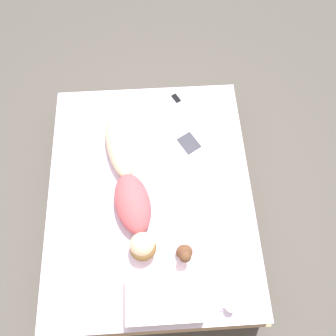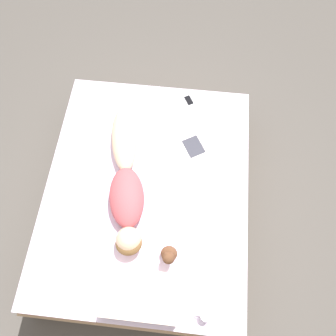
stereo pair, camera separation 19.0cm
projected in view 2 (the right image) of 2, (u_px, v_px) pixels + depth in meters
The scene contains 8 objects.
ground_plane at pixel (150, 206), 3.33m from camera, with size 12.00×12.00×0.00m, color #4C4742.
bed at pixel (148, 198), 3.09m from camera, with size 1.81×2.23×0.54m.
person at pixel (126, 182), 2.76m from camera, with size 0.48×1.37×0.20m.
open_magazine at pixel (205, 142), 3.01m from camera, with size 0.55×0.48×0.01m.
coffee_mug at pixel (205, 316), 2.39m from camera, with size 0.11×0.08×0.09m.
cell_phone at pixel (189, 100), 3.20m from camera, with size 0.13×0.15×0.01m.
plush_toy at pixel (169, 255), 2.53m from camera, with size 0.13×0.15×0.19m.
pillow at pixel (141, 295), 2.42m from camera, with size 0.57×0.35×0.13m.
Camera 2 is at (-0.29, 0.96, 3.20)m, focal length 35.00 mm.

